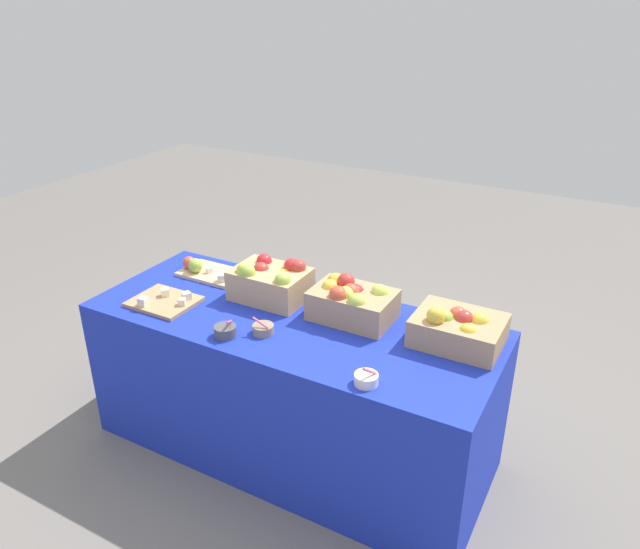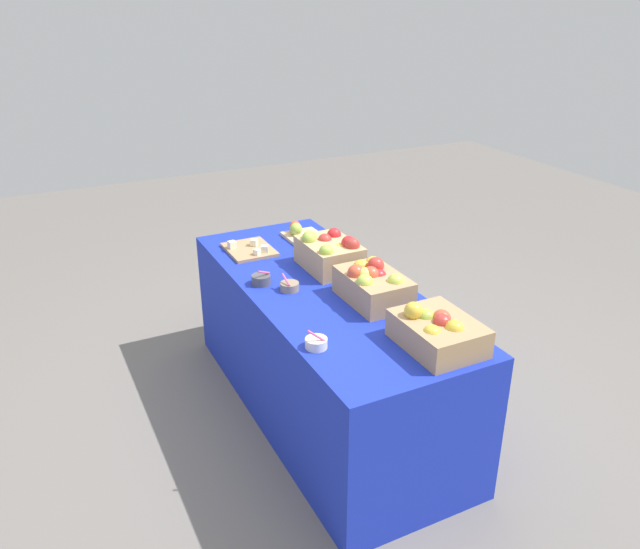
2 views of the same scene
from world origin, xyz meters
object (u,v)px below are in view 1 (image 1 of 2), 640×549
Objects in this scene: cutting_board_front at (165,301)px; cutting_board_back at (206,270)px; apple_crate_right at (271,281)px; sample_bowl_mid at (263,329)px; sample_bowl_near at (225,331)px; sample_bowl_far at (366,379)px; apple_crate_middle at (351,301)px; apple_crate_left at (458,328)px.

cutting_board_front is 0.35m from cutting_board_back.
apple_crate_right is 0.35m from sample_bowl_mid.
apple_crate_right is 0.41m from sample_bowl_near.
apple_crate_right is 1.07× the size of cutting_board_back.
sample_bowl_mid is 0.98× the size of sample_bowl_far.
apple_crate_middle is 1.04× the size of apple_crate_right.
sample_bowl_mid is (-0.76, -0.33, -0.05)m from apple_crate_left.
cutting_board_back is at bearing 176.82° from apple_crate_middle.
sample_bowl_far is (0.28, -0.43, -0.07)m from apple_crate_middle.
cutting_board_back is at bearing 149.32° from sample_bowl_mid.
apple_crate_middle is 0.43m from apple_crate_right.
apple_crate_left is at bearing 2.29° from apple_crate_middle.
apple_crate_left is 3.92× the size of sample_bowl_mid.
sample_bowl_far is (1.12, -0.13, 0.01)m from cutting_board_front.
sample_bowl_far reaches higher than cutting_board_front.
apple_crate_middle is at bearing -177.71° from apple_crate_left.
apple_crate_middle is 0.52m from sample_bowl_far.
apple_crate_right is 1.18× the size of cutting_board_front.
cutting_board_front is (-0.41, -0.30, -0.08)m from apple_crate_right.
apple_crate_right is at bearing -179.02° from apple_crate_middle.
cutting_board_back is (-0.87, 0.05, -0.06)m from apple_crate_middle.
cutting_board_front is 0.91× the size of cutting_board_back.
sample_bowl_near is 0.16m from sample_bowl_mid.
apple_crate_middle is at bearing 48.51° from sample_bowl_mid.
apple_crate_middle reaches higher than cutting_board_back.
sample_bowl_mid is (0.13, 0.10, -0.00)m from sample_bowl_near.
sample_bowl_far reaches higher than sample_bowl_near.
apple_crate_left is 1.00× the size of apple_crate_middle.
sample_bowl_far is (0.68, -0.03, -0.00)m from sample_bowl_near.
cutting_board_front is 3.13× the size of sample_bowl_near.
cutting_board_back and sample_bowl_near have the same top height.
cutting_board_front is 1.13m from sample_bowl_far.
apple_crate_left is at bearing 13.66° from cutting_board_front.
sample_bowl_near is at bearing -142.82° from sample_bowl_mid.
apple_crate_middle is 3.85× the size of sample_bowl_far.
apple_crate_middle is 0.88m from cutting_board_back.
cutting_board_back is (-1.36, 0.03, -0.05)m from apple_crate_left.
apple_crate_middle reaches higher than sample_bowl_far.
cutting_board_back reaches higher than sample_bowl_mid.
apple_crate_middle is 3.94× the size of sample_bowl_mid.
apple_crate_left reaches higher than cutting_board_back.
cutting_board_back is 0.66m from sample_bowl_near.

